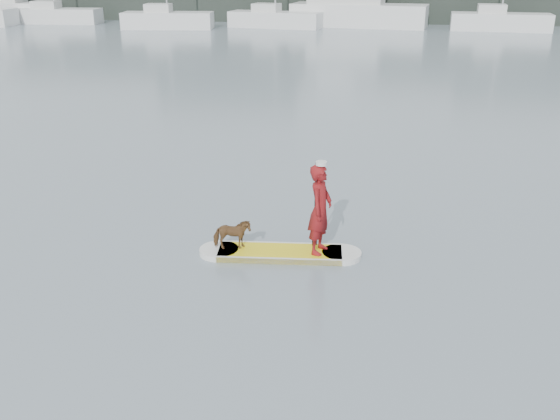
# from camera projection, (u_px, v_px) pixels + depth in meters

# --- Properties ---
(ground) EXTENTS (140.00, 140.00, 0.00)m
(ground) POSITION_uv_depth(u_px,v_px,m) (118.00, 284.00, 11.56)
(ground) COLOR slate
(ground) RESTS_ON ground
(paddleboard) EXTENTS (3.29, 0.99, 0.12)m
(paddleboard) POSITION_uv_depth(u_px,v_px,m) (280.00, 253.00, 12.66)
(paddleboard) COLOR yellow
(paddleboard) RESTS_ON ground
(paddler) EXTENTS (0.59, 0.75, 1.83)m
(paddler) POSITION_uv_depth(u_px,v_px,m) (320.00, 209.00, 12.25)
(paddler) COLOR maroon
(paddler) RESTS_ON paddleboard
(white_cap) EXTENTS (0.22, 0.22, 0.07)m
(white_cap) POSITION_uv_depth(u_px,v_px,m) (321.00, 163.00, 11.89)
(white_cap) COLOR silver
(white_cap) RESTS_ON paddler
(dog) EXTENTS (0.82, 0.52, 0.64)m
(dog) POSITION_uv_depth(u_px,v_px,m) (232.00, 235.00, 12.57)
(dog) COLOR #51331C
(dog) RESTS_ON paddleboard
(paddle) EXTENTS (0.10, 0.30, 2.00)m
(paddle) POSITION_uv_depth(u_px,v_px,m) (315.00, 215.00, 12.62)
(paddle) COLOR black
(paddle) RESTS_ON ground
(sailboat_b) EXTENTS (8.18, 2.75, 12.03)m
(sailboat_b) POSITION_uv_depth(u_px,v_px,m) (55.00, 14.00, 56.88)
(sailboat_b) COLOR silver
(sailboat_b) RESTS_ON ground
(sailboat_c) EXTENTS (7.74, 3.23, 10.82)m
(sailboat_c) POSITION_uv_depth(u_px,v_px,m) (167.00, 19.00, 52.64)
(sailboat_c) COLOR silver
(sailboat_c) RESTS_ON ground
(sailboat_d) EXTENTS (8.21, 3.77, 11.65)m
(sailboat_d) POSITION_uv_depth(u_px,v_px,m) (275.00, 18.00, 53.49)
(sailboat_d) COLOR silver
(sailboat_d) RESTS_ON ground
(sailboat_e) EXTENTS (8.11, 3.27, 11.48)m
(sailboat_e) POSITION_uv_depth(u_px,v_px,m) (500.00, 20.00, 51.23)
(sailboat_e) COLOR silver
(sailboat_e) RESTS_ON ground
(motor_yacht_a) EXTENTS (12.03, 5.36, 6.97)m
(motor_yacht_a) POSITION_uv_depth(u_px,v_px,m) (353.00, 3.00, 53.95)
(motor_yacht_a) COLOR silver
(motor_yacht_a) RESTS_ON ground
(motor_yacht_b) EXTENTS (9.50, 3.53, 6.20)m
(motor_yacht_b) POSITION_uv_depth(u_px,v_px,m) (1.00, 2.00, 58.98)
(motor_yacht_b) COLOR silver
(motor_yacht_b) RESTS_ON ground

